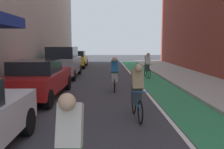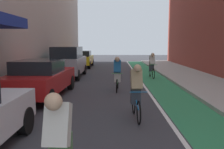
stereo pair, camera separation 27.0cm
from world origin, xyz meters
name	(u,v)px [view 1 (the left image)]	position (x,y,z in m)	size (l,w,h in m)	color
ground_plane	(103,90)	(0.00, 12.04, 0.00)	(70.60, 70.60, 0.00)	#38383D
bike_lane_paint	(155,83)	(2.85, 14.04, 0.00)	(1.60, 32.09, 0.00)	#2D8451
lane_divider_stripe	(139,83)	(1.95, 14.04, 0.00)	(0.12, 32.09, 0.00)	white
sidewalk_right	(197,82)	(5.24, 14.04, 0.07)	(3.18, 32.09, 0.14)	#A8A59E
parked_sedan_red	(38,79)	(-2.60, 10.50, 0.79)	(2.08, 4.52, 1.53)	red
parked_suv_silver	(63,62)	(-2.60, 16.38, 1.02)	(1.92, 4.21, 1.98)	#9EA0A8
parked_sedan_yellow_cab	(76,59)	(-2.60, 23.12, 0.78)	(1.88, 4.23, 1.53)	yellow
cyclist_lead	(71,146)	(-0.34, 3.90, 0.84)	(0.48, 1.67, 1.59)	black
cyclist_mid	(137,91)	(1.03, 7.71, 0.81)	(0.48, 1.70, 1.61)	black
cyclist_trailing	(115,73)	(0.54, 11.95, 0.84)	(0.48, 1.66, 1.59)	black
cyclist_far	(147,64)	(2.80, 16.23, 0.85)	(0.48, 1.69, 1.60)	black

